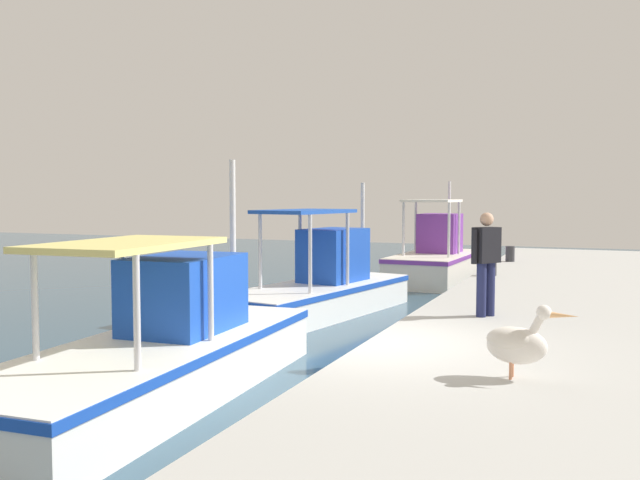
% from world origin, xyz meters
% --- Properties ---
extents(fishing_boat_second, '(6.46, 2.37, 3.37)m').
position_xyz_m(fishing_boat_second, '(-0.96, 2.69, 0.63)').
color(fishing_boat_second, white).
rests_on(fishing_boat_second, ground).
extents(fishing_boat_third, '(6.08, 2.92, 3.11)m').
position_xyz_m(fishing_boat_third, '(5.95, 3.11, 0.64)').
color(fishing_boat_third, white).
rests_on(fishing_boat_third, ground).
extents(fishing_boat_fourth, '(4.93, 2.27, 3.27)m').
position_xyz_m(fishing_boat_fourth, '(12.89, 1.93, 0.72)').
color(fishing_boat_fourth, silver).
rests_on(fishing_boat_fourth, ground).
extents(pelican, '(0.38, 0.95, 0.82)m').
position_xyz_m(pelican, '(-1.21, -2.09, 1.20)').
color(pelican, tan).
rests_on(pelican, quay_pier).
extents(fisherman_standing, '(0.55, 0.45, 1.70)m').
position_xyz_m(fisherman_standing, '(2.56, -1.20, 1.75)').
color(fisherman_standing, '#1E234C').
rests_on(fisherman_standing, quay_pier).
extents(mooring_bollard_third, '(0.26, 0.26, 0.37)m').
position_xyz_m(mooring_bollard_third, '(8.44, -0.45, 0.98)').
color(mooring_bollard_third, '#333338').
rests_on(mooring_bollard_third, quay_pier).
extents(mooring_bollard_fourth, '(0.27, 0.27, 0.46)m').
position_xyz_m(mooring_bollard_fourth, '(12.34, -0.45, 1.03)').
color(mooring_bollard_fourth, '#333338').
rests_on(mooring_bollard_fourth, quay_pier).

